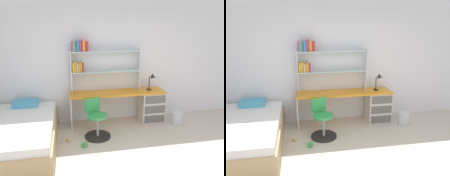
{
  "view_description": "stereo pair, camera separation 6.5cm",
  "coord_description": "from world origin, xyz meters",
  "views": [
    {
      "loc": [
        -1.05,
        -2.49,
        2.19
      ],
      "look_at": [
        -0.26,
        1.5,
        1.04
      ],
      "focal_mm": 36.25,
      "sensor_mm": 36.0,
      "label": 1
    },
    {
      "loc": [
        -0.99,
        -2.5,
        2.19
      ],
      "look_at": [
        -0.26,
        1.5,
        1.04
      ],
      "focal_mm": 36.25,
      "sensor_mm": 36.0,
      "label": 2
    }
  ],
  "objects": [
    {
      "name": "room_shell",
      "position": [
        -1.29,
        1.28,
        1.29
      ],
      "size": [
        6.17,
        6.0,
        2.57
      ],
      "color": "silver",
      "rests_on": "ground_plane"
    },
    {
      "name": "toy_block_green_4",
      "position": [
        -0.82,
        1.26,
        0.04
      ],
      "size": [
        0.12,
        0.12,
        0.09
      ],
      "primitive_type": "cube",
      "rotation": [
        0.0,
        0.0,
        2.5
      ],
      "color": "#479E51",
      "rests_on": "ground_plane"
    },
    {
      "name": "waste_bin",
      "position": [
        1.31,
        1.87,
        0.14
      ],
      "size": [
        0.27,
        0.27,
        0.28
      ],
      "primitive_type": "cylinder",
      "color": "silver",
      "rests_on": "ground_plane"
    },
    {
      "name": "bookshelf_hutch",
      "position": [
        -0.47,
        2.36,
        1.42
      ],
      "size": [
        1.54,
        0.22,
        1.14
      ],
      "color": "silver",
      "rests_on": "desk"
    },
    {
      "name": "swivel_chair",
      "position": [
        -0.54,
        1.64,
        0.3
      ],
      "size": [
        0.52,
        0.52,
        0.77
      ],
      "color": "black",
      "rests_on": "ground_plane"
    },
    {
      "name": "desk_lamp",
      "position": [
        0.81,
        2.21,
        0.99
      ],
      "size": [
        0.2,
        0.17,
        0.38
      ],
      "color": "black",
      "rests_on": "desk"
    },
    {
      "name": "desk",
      "position": [
        0.59,
        2.22,
        0.42
      ],
      "size": [
        2.13,
        0.51,
        0.73
      ],
      "color": "orange",
      "rests_on": "ground_plane"
    },
    {
      "name": "bed_platform",
      "position": [
        -1.95,
        1.45,
        0.27
      ],
      "size": [
        1.23,
        2.09,
        0.66
      ],
      "color": "tan",
      "rests_on": "ground_plane"
    },
    {
      "name": "toy_block_natural_2",
      "position": [
        -1.12,
        1.52,
        0.04
      ],
      "size": [
        0.11,
        0.11,
        0.07
      ],
      "primitive_type": "cube",
      "rotation": [
        0.0,
        0.0,
        2.4
      ],
      "color": "tan",
      "rests_on": "ground_plane"
    }
  ]
}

